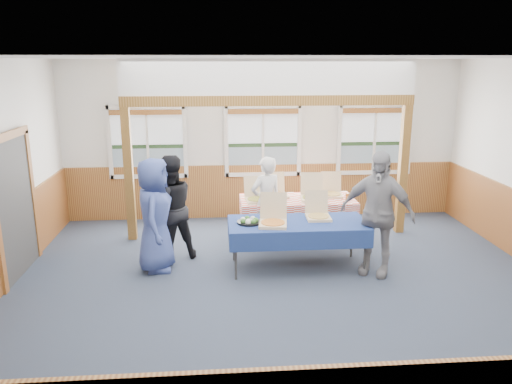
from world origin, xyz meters
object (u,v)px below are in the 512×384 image
table_right (297,201)px  woman_black (170,208)px  table_left (297,225)px  person_grey (377,213)px  man_blue (155,215)px  woman_white (266,202)px

table_right → woman_black: (-2.21, -0.78, 0.16)m
table_left → person_grey: size_ratio=1.21×
person_grey → table_right: bearing=152.6°
man_blue → person_grey: (3.34, -0.40, 0.07)m
table_left → woman_white: 1.07m
person_grey → woman_black: bearing=-162.4°
man_blue → person_grey: bearing=-95.2°
woman_white → person_grey: bearing=116.3°
woman_white → table_left: bearing=87.3°
man_blue → woman_white: bearing=-62.5°
man_blue → table_left: bearing=-91.6°
woman_black → man_blue: (-0.19, -0.43, 0.02)m
person_grey → man_blue: bearing=-154.5°
woman_white → man_blue: man_blue is taller
table_left → man_blue: size_ratio=1.30×
woman_black → table_left: bearing=143.0°
table_left → man_blue: (-2.18, 0.12, 0.18)m
woman_black → woman_white: bearing=173.9°
table_right → woman_white: woman_white is taller
table_left → table_right: size_ratio=1.03×
table_left → person_grey: (1.15, -0.28, 0.25)m
table_left → person_grey: 1.21m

